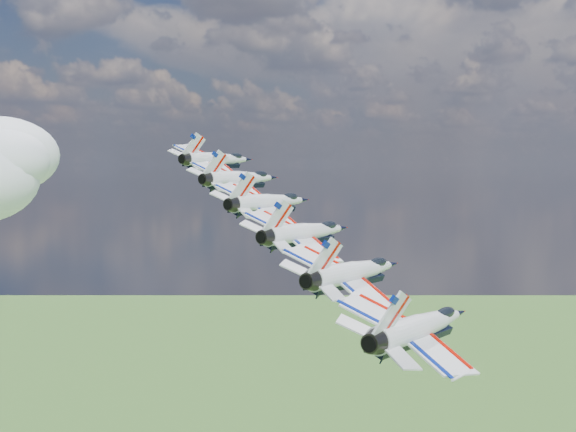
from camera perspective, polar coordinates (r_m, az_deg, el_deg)
The scene contains 6 objects.
jet_0 at distance 111.69m, azimuth -4.94°, elevation 4.04°, with size 10.14×15.01×4.48m, color white, non-canonical shape.
jet_1 at distance 100.55m, azimuth -3.29°, elevation 2.69°, with size 10.14×15.01×4.48m, color silver, non-canonical shape.
jet_2 at distance 89.57m, azimuth -1.23°, elevation 1.01°, with size 10.14×15.01×4.48m, color white, non-canonical shape.
jet_3 at distance 78.85m, azimuth 1.40°, elevation -1.14°, with size 10.14×15.01×4.48m, color white, non-canonical shape.
jet_4 at distance 68.49m, azimuth 4.84°, elevation -3.96°, with size 10.14×15.01×4.48m, color silver, non-canonical shape.
jet_5 at distance 58.68m, azimuth 9.51°, elevation -7.72°, with size 10.14×15.01×4.48m, color silver, non-canonical shape.
Camera 1 is at (32.48, -94.45, 162.87)m, focal length 50.00 mm.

